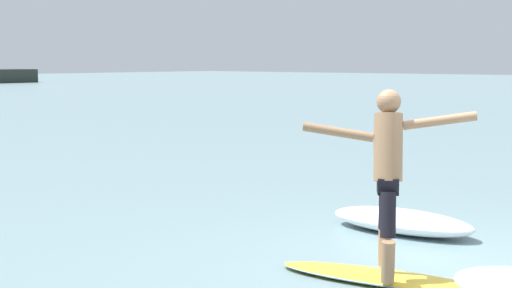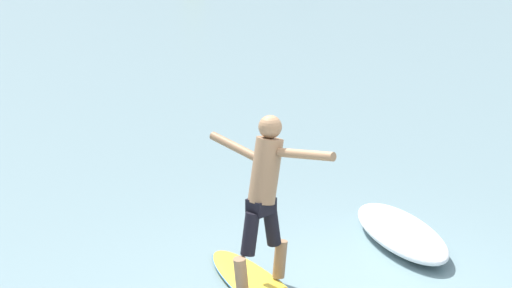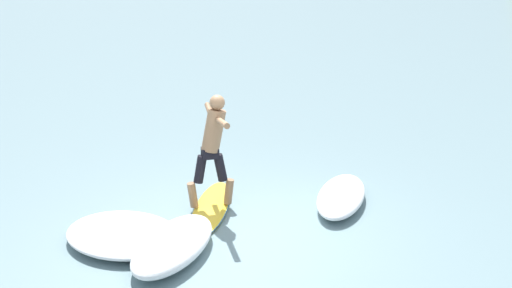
{
  "view_description": "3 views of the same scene",
  "coord_description": "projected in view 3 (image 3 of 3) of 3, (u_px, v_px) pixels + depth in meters",
  "views": [
    {
      "loc": [
        -6.7,
        -2.93,
        2.18
      ],
      "look_at": [
        -0.97,
        1.89,
        1.3
      ],
      "focal_mm": 50.0,
      "sensor_mm": 36.0,
      "label": 1
    },
    {
      "loc": [
        -2.59,
        -7.42,
        4.02
      ],
      "look_at": [
        -0.27,
        2.3,
        1.08
      ],
      "focal_mm": 60.0,
      "sensor_mm": 36.0,
      "label": 2
    },
    {
      "loc": [
        3.38,
        -9.26,
        4.63
      ],
      "look_at": [
        -0.35,
        1.86,
        0.71
      ],
      "focal_mm": 50.0,
      "sensor_mm": 36.0,
      "label": 3
    }
  ],
  "objects": [
    {
      "name": "wave_foam_beside",
      "position": [
        173.0,
        245.0,
        9.86
      ],
      "size": [
        0.92,
        1.99,
        0.36
      ],
      "color": "white",
      "rests_on": "ground"
    },
    {
      "name": "surfer",
      "position": [
        213.0,
        141.0,
        11.1
      ],
      "size": [
        0.98,
        1.46,
        1.81
      ],
      "color": "#8E6849",
      "rests_on": "surfboard"
    },
    {
      "name": "ground_plane",
      "position": [
        239.0,
        227.0,
        10.82
      ],
      "size": [
        200.0,
        200.0,
        0.0
      ],
      "primitive_type": "plane",
      "color": "slate"
    },
    {
      "name": "wave_foam_at_tail",
      "position": [
        341.0,
        196.0,
        11.61
      ],
      "size": [
        0.86,
        1.94,
        0.29
      ],
      "color": "white",
      "rests_on": "ground"
    },
    {
      "name": "wave_foam_at_nose",
      "position": [
        123.0,
        234.0,
        10.3
      ],
      "size": [
        2.18,
        1.98,
        0.25
      ],
      "color": "white",
      "rests_on": "ground"
    },
    {
      "name": "surfboard",
      "position": [
        211.0,
        208.0,
        11.39
      ],
      "size": [
        1.03,
        2.43,
        0.22
      ],
      "color": "yellow",
      "rests_on": "ground"
    }
  ]
}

